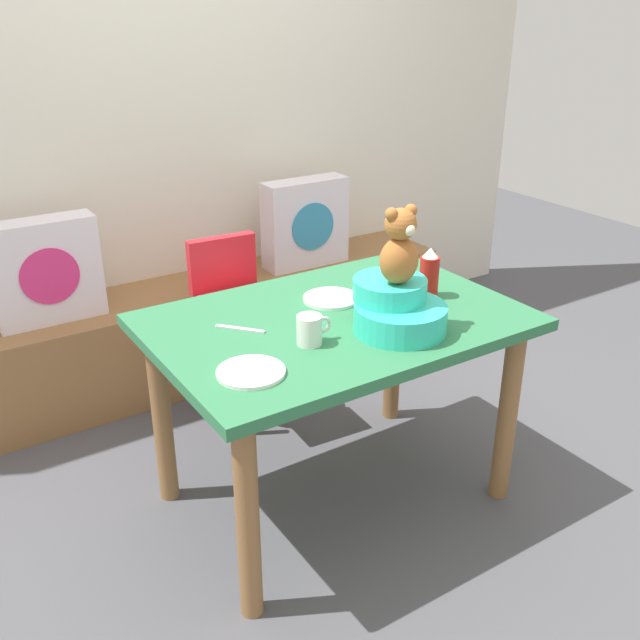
% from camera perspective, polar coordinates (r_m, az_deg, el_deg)
% --- Properties ---
extents(ground_plane, '(8.00, 8.00, 0.00)m').
position_cam_1_polar(ground_plane, '(2.80, 1.14, -13.68)').
color(ground_plane, '#4C4C51').
extents(back_wall, '(4.40, 0.10, 2.60)m').
position_cam_1_polar(back_wall, '(3.52, -12.47, 16.89)').
color(back_wall, silver).
rests_on(back_wall, ground_plane).
extents(window_bench, '(2.60, 0.44, 0.46)m').
position_cam_1_polar(window_bench, '(3.57, -9.36, -0.73)').
color(window_bench, olive).
rests_on(window_bench, ground_plane).
extents(pillow_floral_left, '(0.44, 0.15, 0.44)m').
position_cam_1_polar(pillow_floral_left, '(3.20, -20.97, 3.64)').
color(pillow_floral_left, silver).
rests_on(pillow_floral_left, window_bench).
extents(pillow_floral_right, '(0.44, 0.15, 0.44)m').
position_cam_1_polar(pillow_floral_right, '(3.65, -1.17, 7.71)').
color(pillow_floral_right, silver).
rests_on(pillow_floral_right, window_bench).
extents(book_stack, '(0.20, 0.14, 0.10)m').
position_cam_1_polar(book_stack, '(3.53, -7.25, 3.97)').
color(book_stack, '#BB859C').
rests_on(book_stack, window_bench).
extents(dining_table, '(1.23, 0.84, 0.74)m').
position_cam_1_polar(dining_table, '(2.46, 1.26, -2.11)').
color(dining_table, '#2D7247').
rests_on(dining_table, ground_plane).
extents(highchair, '(0.34, 0.46, 0.79)m').
position_cam_1_polar(highchair, '(3.08, -6.75, 1.17)').
color(highchair, red).
rests_on(highchair, ground_plane).
extents(infant_seat_teal, '(0.30, 0.33, 0.16)m').
position_cam_1_polar(infant_seat_teal, '(2.31, 6.11, 0.92)').
color(infant_seat_teal, '#2FC9B0').
rests_on(infant_seat_teal, dining_table).
extents(teddy_bear, '(0.13, 0.12, 0.25)m').
position_cam_1_polar(teddy_bear, '(2.24, 6.35, 5.76)').
color(teddy_bear, '#A8642C').
rests_on(teddy_bear, infant_seat_teal).
extents(ketchup_bottle, '(0.07, 0.07, 0.18)m').
position_cam_1_polar(ketchup_bottle, '(2.58, 8.67, 3.65)').
color(ketchup_bottle, red).
rests_on(ketchup_bottle, dining_table).
extents(coffee_mug, '(0.12, 0.08, 0.09)m').
position_cam_1_polar(coffee_mug, '(2.21, -0.78, -0.78)').
color(coffee_mug, silver).
rests_on(coffee_mug, dining_table).
extents(dinner_plate_near, '(0.20, 0.20, 0.01)m').
position_cam_1_polar(dinner_plate_near, '(2.55, 0.88, 1.72)').
color(dinner_plate_near, white).
rests_on(dinner_plate_near, dining_table).
extents(dinner_plate_far, '(0.20, 0.20, 0.01)m').
position_cam_1_polar(dinner_plate_far, '(2.07, -5.52, -4.14)').
color(dinner_plate_far, white).
rests_on(dinner_plate_far, dining_table).
extents(table_fork, '(0.12, 0.14, 0.01)m').
position_cam_1_polar(table_fork, '(2.34, -6.36, -0.70)').
color(table_fork, silver).
rests_on(table_fork, dining_table).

